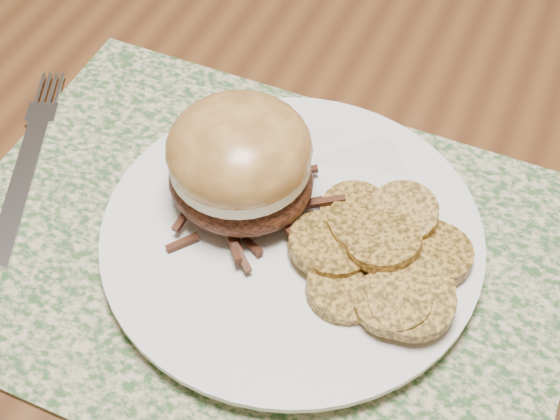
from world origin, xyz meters
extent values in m
plane|color=#51321C|center=(0.00, 0.00, 0.00)|extent=(3.50, 3.50, 0.00)
cube|color=brown|center=(0.00, 0.00, 0.73)|extent=(1.50, 0.90, 0.04)
cube|color=#375D30|center=(0.11, -0.23, 0.75)|extent=(0.45, 0.33, 0.00)
cylinder|color=white|center=(0.13, -0.22, 0.76)|extent=(0.26, 0.26, 0.02)
ellipsoid|color=black|center=(0.09, -0.20, 0.79)|extent=(0.12, 0.12, 0.04)
cylinder|color=#F0E5C4|center=(0.09, -0.20, 0.81)|extent=(0.11, 0.11, 0.01)
ellipsoid|color=#AF7839|center=(0.09, -0.20, 0.82)|extent=(0.12, 0.12, 0.06)
cylinder|color=#B28034|center=(0.17, -0.19, 0.77)|extent=(0.06, 0.06, 0.01)
cylinder|color=#B28034|center=(0.20, -0.18, 0.78)|extent=(0.07, 0.07, 0.02)
cylinder|color=#B28034|center=(0.23, -0.20, 0.77)|extent=(0.07, 0.06, 0.02)
cylinder|color=#B28034|center=(0.16, -0.23, 0.78)|extent=(0.08, 0.08, 0.02)
cylinder|color=#B28034|center=(0.20, -0.21, 0.79)|extent=(0.07, 0.07, 0.02)
cylinder|color=#B28034|center=(0.23, -0.24, 0.78)|extent=(0.07, 0.06, 0.02)
cylinder|color=#B28034|center=(0.19, -0.25, 0.77)|extent=(0.07, 0.07, 0.02)
cylinder|color=#B28034|center=(0.22, -0.25, 0.78)|extent=(0.07, 0.07, 0.02)
cylinder|color=#B28034|center=(0.18, -0.20, 0.78)|extent=(0.08, 0.08, 0.02)
cylinder|color=#B28034|center=(0.23, -0.25, 0.78)|extent=(0.08, 0.08, 0.01)
cube|color=silver|center=(-0.08, -0.26, 0.76)|extent=(0.07, 0.14, 0.00)
cube|color=silver|center=(-0.11, -0.18, 0.76)|extent=(0.03, 0.03, 0.00)
camera|label=1|loc=(0.26, -0.53, 1.22)|focal=50.00mm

